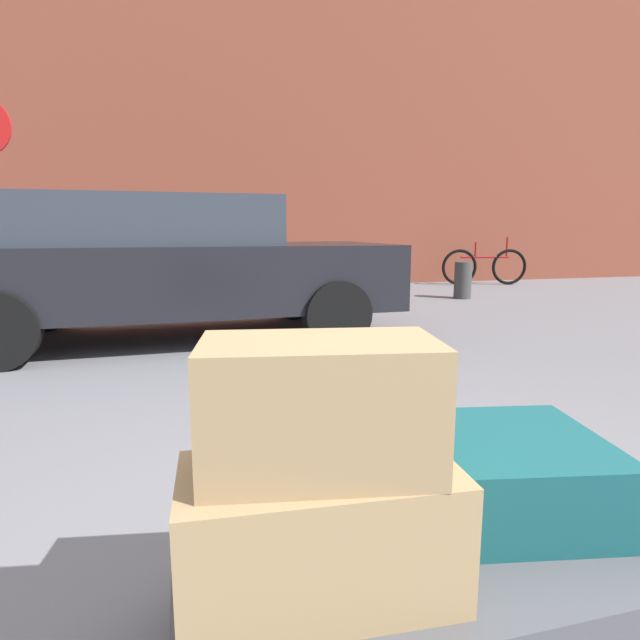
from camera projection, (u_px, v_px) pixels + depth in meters
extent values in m
cube|color=brown|center=(309.00, 2.00, 10.09)|extent=(24.00, 1.20, 10.92)
cube|color=#4C4C51|center=(439.00, 548.00, 1.35)|extent=(1.34, 0.73, 0.10)
cylinder|color=black|center=(525.00, 530.00, 1.73)|extent=(0.24, 0.06, 0.24)
cylinder|color=black|center=(253.00, 576.00, 1.50)|extent=(0.24, 0.06, 0.24)
cube|color=#9E7F56|center=(320.00, 531.00, 1.09)|extent=(0.59, 0.33, 0.28)
cube|color=#144C51|center=(497.00, 473.00, 1.43)|extent=(0.63, 0.57, 0.21)
cube|color=#4C5128|center=(316.00, 468.00, 1.36)|extent=(0.62, 0.40, 0.30)
cube|color=#9E7F56|center=(320.00, 406.00, 1.05)|extent=(0.51, 0.33, 0.27)
cube|color=black|center=(178.00, 276.00, 5.26)|extent=(4.35, 1.91, 0.64)
cube|color=#2D333D|center=(149.00, 221.00, 5.10)|extent=(2.45, 1.65, 0.46)
cylinder|color=black|center=(294.00, 293.00, 6.52)|extent=(0.65, 0.24, 0.64)
cylinder|color=black|center=(337.00, 314.00, 4.91)|extent=(0.65, 0.24, 0.64)
cylinder|color=black|center=(44.00, 302.00, 5.73)|extent=(0.65, 0.24, 0.64)
torus|color=black|center=(459.00, 267.00, 10.48)|extent=(0.72, 0.19, 0.72)
torus|color=black|center=(509.00, 267.00, 10.56)|extent=(0.72, 0.19, 0.72)
cylinder|color=maroon|center=(485.00, 257.00, 10.48)|extent=(0.99, 0.22, 0.04)
cylinder|color=maroon|center=(476.00, 250.00, 10.44)|extent=(0.05, 0.05, 0.30)
cylinder|color=maroon|center=(507.00, 247.00, 10.49)|extent=(0.05, 0.05, 0.40)
cylinder|color=#383838|center=(377.00, 283.00, 8.05)|extent=(0.28, 0.28, 0.59)
cylinder|color=#383838|center=(463.00, 280.00, 8.43)|extent=(0.28, 0.28, 0.59)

